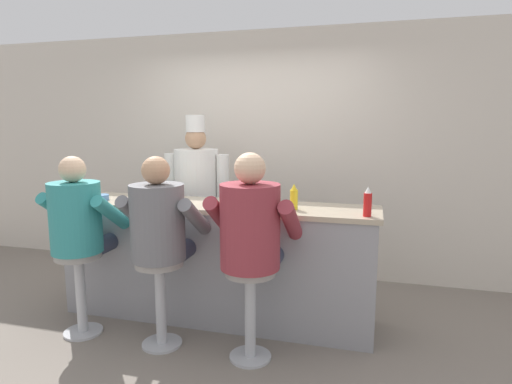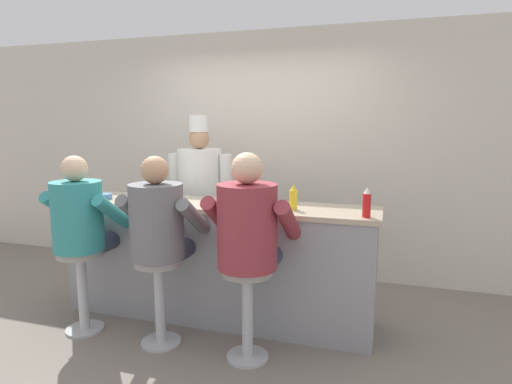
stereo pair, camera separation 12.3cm
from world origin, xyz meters
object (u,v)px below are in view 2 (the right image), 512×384
at_px(diner_seated_teal, 81,222).
at_px(water_pitcher_clear, 244,194).
at_px(diner_seated_grey, 159,228).
at_px(breakfast_plate, 162,199).
at_px(mustard_bottle_yellow, 293,198).
at_px(cereal_bowl, 104,196).
at_px(hot_sauce_bottle_orange, 230,200).
at_px(coffee_mug_white, 177,200).
at_px(cook_in_whites_near, 200,194).
at_px(diner_seated_maroon, 249,232).
at_px(ketchup_bottle_red, 367,203).

bearing_deg(diner_seated_teal, water_pitcher_clear, 23.76).
bearing_deg(diner_seated_teal, diner_seated_grey, 0.06).
bearing_deg(breakfast_plate, water_pitcher_clear, -0.67).
height_order(mustard_bottle_yellow, cereal_bowl, mustard_bottle_yellow).
bearing_deg(diner_seated_grey, diner_seated_teal, -179.94).
xyz_separation_m(hot_sauce_bottle_orange, coffee_mug_white, (-0.49, 0.01, -0.03)).
xyz_separation_m(coffee_mug_white, cook_in_whites_near, (-0.16, 0.81, -0.08)).
relative_size(water_pitcher_clear, diner_seated_grey, 0.13).
bearing_deg(cook_in_whites_near, cereal_bowl, -128.27).
relative_size(mustard_bottle_yellow, diner_seated_grey, 0.14).
xyz_separation_m(breakfast_plate, diner_seated_maroon, (1.00, -0.54, -0.10)).
xyz_separation_m(ketchup_bottle_red, water_pitcher_clear, (-1.00, 0.17, -0.01)).
height_order(mustard_bottle_yellow, breakfast_plate, mustard_bottle_yellow).
distance_m(breakfast_plate, cook_in_whites_near, 0.66).
xyz_separation_m(water_pitcher_clear, diner_seated_grey, (-0.50, -0.53, -0.20)).
bearing_deg(cereal_bowl, coffee_mug_white, -3.98).
xyz_separation_m(diner_seated_grey, diner_seated_maroon, (0.71, 0.00, 0.02)).
height_order(hot_sauce_bottle_orange, coffee_mug_white, hot_sauce_bottle_orange).
relative_size(hot_sauce_bottle_orange, diner_seated_teal, 0.10).
bearing_deg(water_pitcher_clear, diner_seated_grey, -133.07).
xyz_separation_m(water_pitcher_clear, coffee_mug_white, (-0.55, -0.15, -0.06)).
bearing_deg(mustard_bottle_yellow, diner_seated_maroon, -114.34).
bearing_deg(coffee_mug_white, diner_seated_grey, -82.11).
bearing_deg(hot_sauce_bottle_orange, diner_seated_teal, -161.96).
relative_size(cereal_bowl, diner_seated_teal, 0.10).
height_order(hot_sauce_bottle_orange, diner_seated_maroon, diner_seated_maroon).
relative_size(ketchup_bottle_red, water_pitcher_clear, 1.13).
relative_size(hot_sauce_bottle_orange, coffee_mug_white, 1.23).
bearing_deg(diner_seated_maroon, mustard_bottle_yellow, 65.66).
distance_m(water_pitcher_clear, diner_seated_teal, 1.34).
bearing_deg(ketchup_bottle_red, mustard_bottle_yellow, 168.69).
relative_size(mustard_bottle_yellow, water_pitcher_clear, 1.04).
distance_m(coffee_mug_white, cook_in_whites_near, 0.83).
distance_m(cereal_bowl, diner_seated_teal, 0.47).
relative_size(ketchup_bottle_red, hot_sauce_bottle_orange, 1.52).
height_order(ketchup_bottle_red, coffee_mug_white, ketchup_bottle_red).
distance_m(breakfast_plate, diner_seated_maroon, 1.14).
bearing_deg(hot_sauce_bottle_orange, ketchup_bottle_red, -0.59).
bearing_deg(ketchup_bottle_red, diner_seated_maroon, -155.27).
bearing_deg(coffee_mug_white, breakfast_plate, 145.65).
xyz_separation_m(mustard_bottle_yellow, diner_seated_maroon, (-0.21, -0.47, -0.18)).
bearing_deg(hot_sauce_bottle_orange, coffee_mug_white, 178.83).
relative_size(water_pitcher_clear, diner_seated_teal, 0.14).
height_order(breakfast_plate, diner_seated_grey, diner_seated_grey).
height_order(diner_seated_grey, diner_seated_maroon, diner_seated_maroon).
distance_m(ketchup_bottle_red, breakfast_plate, 1.79).
bearing_deg(coffee_mug_white, cereal_bowl, 176.02).
distance_m(mustard_bottle_yellow, cereal_bowl, 1.74).
relative_size(breakfast_plate, diner_seated_grey, 0.17).
distance_m(breakfast_plate, diner_seated_grey, 0.62).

